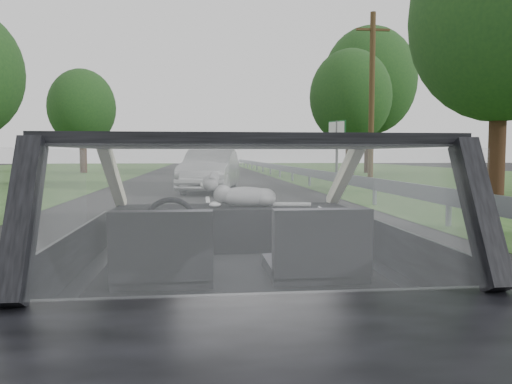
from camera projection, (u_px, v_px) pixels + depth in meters
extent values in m
cube|color=black|center=(237.00, 265.00, 2.89)|extent=(1.80, 4.00, 1.45)
cube|color=black|center=(231.00, 228.00, 3.50)|extent=(1.58, 0.45, 0.30)
cube|color=black|center=(163.00, 249.00, 2.54)|extent=(0.50, 0.72, 0.42)
cube|color=black|center=(317.00, 246.00, 2.63)|extent=(0.50, 0.72, 0.42)
torus|color=black|center=(171.00, 225.00, 3.15)|extent=(0.36, 0.36, 0.04)
ellipsoid|color=#9D9D9D|center=(246.00, 195.00, 3.45)|extent=(0.56, 0.22, 0.24)
cube|color=gray|center=(371.00, 183.00, 13.28)|extent=(0.05, 90.00, 0.32)
imported|color=#A7A8A9|center=(210.00, 171.00, 17.98)|extent=(2.64, 4.91, 1.53)
cube|color=#185A29|center=(337.00, 154.00, 20.80)|extent=(0.53, 1.05, 2.74)
cylinder|color=#41301C|center=(372.00, 99.00, 22.03)|extent=(0.25, 0.25, 7.55)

